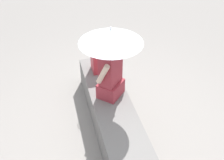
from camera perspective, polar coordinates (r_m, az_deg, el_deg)
ground_plane at (r=4.08m, az=0.27°, el=-10.11°), size 14.00×14.00×0.00m
stone_bench at (r=3.92m, az=0.28°, el=-7.84°), size 2.54×0.54×0.45m
person_seated at (r=3.71m, az=-0.29°, el=1.60°), size 0.48×0.47×0.90m
parasol at (r=3.37m, az=-0.23°, el=9.10°), size 0.81×0.81×1.08m
handbag_black at (r=4.34m, az=-3.24°, el=3.93°), size 0.26×0.20×0.36m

